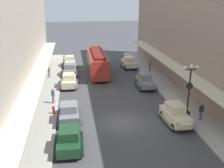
{
  "coord_description": "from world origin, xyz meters",
  "views": [
    {
      "loc": [
        -4.24,
        -21.51,
        11.27
      ],
      "look_at": [
        0.0,
        6.0,
        1.8
      ],
      "focal_mm": 42.01,
      "sensor_mm": 36.0,
      "label": 1
    }
  ],
  "objects_px": {
    "pedestrian_1": "(150,66)",
    "pedestrian_0": "(49,71)",
    "parked_car_6": "(69,138)",
    "pedestrian_3": "(53,96)",
    "parked_car_3": "(70,61)",
    "pedestrian_2": "(201,112)",
    "parked_car_7": "(70,69)",
    "streetcar": "(97,62)",
    "parked_car_1": "(69,80)",
    "parked_car_2": "(69,112)",
    "parked_car_0": "(145,80)",
    "fire_hydrant": "(54,110)",
    "parked_car_4": "(176,114)",
    "lamp_post_with_clock": "(189,89)",
    "parked_car_5": "(128,62)"
  },
  "relations": [
    {
      "from": "parked_car_3",
      "to": "pedestrian_1",
      "type": "relative_size",
      "value": 2.58
    },
    {
      "from": "parked_car_3",
      "to": "parked_car_1",
      "type": "bearing_deg",
      "value": -90.49
    },
    {
      "from": "streetcar",
      "to": "pedestrian_0",
      "type": "relative_size",
      "value": 5.76
    },
    {
      "from": "parked_car_7",
      "to": "parked_car_4",
      "type": "bearing_deg",
      "value": -60.46
    },
    {
      "from": "parked_car_7",
      "to": "lamp_post_with_clock",
      "type": "height_order",
      "value": "lamp_post_with_clock"
    },
    {
      "from": "parked_car_3",
      "to": "parked_car_6",
      "type": "xyz_separation_m",
      "value": [
        -0.04,
        -24.88,
        0.0
      ]
    },
    {
      "from": "parked_car_5",
      "to": "parked_car_6",
      "type": "distance_m",
      "value": 24.62
    },
    {
      "from": "pedestrian_1",
      "to": "pedestrian_0",
      "type": "bearing_deg",
      "value": -176.97
    },
    {
      "from": "parked_car_1",
      "to": "streetcar",
      "type": "height_order",
      "value": "streetcar"
    },
    {
      "from": "streetcar",
      "to": "parked_car_2",
      "type": "bearing_deg",
      "value": -105.74
    },
    {
      "from": "parked_car_7",
      "to": "streetcar",
      "type": "distance_m",
      "value": 4.2
    },
    {
      "from": "parked_car_6",
      "to": "pedestrian_3",
      "type": "distance_m",
      "value": 9.24
    },
    {
      "from": "parked_car_6",
      "to": "pedestrian_1",
      "type": "distance_m",
      "value": 23.1
    },
    {
      "from": "parked_car_5",
      "to": "pedestrian_1",
      "type": "distance_m",
      "value": 4.08
    },
    {
      "from": "parked_car_5",
      "to": "lamp_post_with_clock",
      "type": "xyz_separation_m",
      "value": [
        1.67,
        -18.91,
        2.04
      ]
    },
    {
      "from": "parked_car_2",
      "to": "pedestrian_0",
      "type": "distance_m",
      "value": 14.3
    },
    {
      "from": "parked_car_6",
      "to": "fire_hydrant",
      "type": "distance_m",
      "value": 6.55
    },
    {
      "from": "parked_car_5",
      "to": "lamp_post_with_clock",
      "type": "bearing_deg",
      "value": -84.94
    },
    {
      "from": "parked_car_1",
      "to": "parked_car_2",
      "type": "relative_size",
      "value": 1.01
    },
    {
      "from": "lamp_post_with_clock",
      "to": "streetcar",
      "type": "bearing_deg",
      "value": 113.83
    },
    {
      "from": "parked_car_2",
      "to": "pedestrian_2",
      "type": "height_order",
      "value": "parked_car_2"
    },
    {
      "from": "parked_car_3",
      "to": "pedestrian_2",
      "type": "height_order",
      "value": "parked_car_3"
    },
    {
      "from": "parked_car_2",
      "to": "pedestrian_3",
      "type": "height_order",
      "value": "parked_car_2"
    },
    {
      "from": "fire_hydrant",
      "to": "pedestrian_2",
      "type": "relative_size",
      "value": 0.5
    },
    {
      "from": "parked_car_4",
      "to": "pedestrian_0",
      "type": "distance_m",
      "value": 20.3
    },
    {
      "from": "pedestrian_3",
      "to": "parked_car_2",
      "type": "bearing_deg",
      "value": -68.28
    },
    {
      "from": "parked_car_6",
      "to": "pedestrian_1",
      "type": "height_order",
      "value": "parked_car_6"
    },
    {
      "from": "pedestrian_2",
      "to": "streetcar",
      "type": "bearing_deg",
      "value": 115.37
    },
    {
      "from": "lamp_post_with_clock",
      "to": "pedestrian_3",
      "type": "xyz_separation_m",
      "value": [
        -12.92,
        5.28,
        -2.0
      ]
    },
    {
      "from": "parked_car_1",
      "to": "pedestrian_1",
      "type": "height_order",
      "value": "parked_car_1"
    },
    {
      "from": "parked_car_0",
      "to": "parked_car_3",
      "type": "xyz_separation_m",
      "value": [
        -9.53,
        11.99,
        0.0
      ]
    },
    {
      "from": "parked_car_1",
      "to": "parked_car_6",
      "type": "height_order",
      "value": "same"
    },
    {
      "from": "parked_car_7",
      "to": "pedestrian_3",
      "type": "height_order",
      "value": "parked_car_7"
    },
    {
      "from": "parked_car_4",
      "to": "pedestrian_1",
      "type": "xyz_separation_m",
      "value": [
        2.54,
        16.77,
        0.07
      ]
    },
    {
      "from": "parked_car_5",
      "to": "pedestrian_0",
      "type": "xyz_separation_m",
      "value": [
        -12.39,
        -3.88,
        0.07
      ]
    },
    {
      "from": "pedestrian_0",
      "to": "parked_car_5",
      "type": "bearing_deg",
      "value": 17.39
    },
    {
      "from": "parked_car_7",
      "to": "lamp_post_with_clock",
      "type": "bearing_deg",
      "value": -55.17
    },
    {
      "from": "parked_car_0",
      "to": "pedestrian_2",
      "type": "relative_size",
      "value": 2.62
    },
    {
      "from": "parked_car_4",
      "to": "pedestrian_2",
      "type": "xyz_separation_m",
      "value": [
        2.49,
        0.01,
        0.05
      ]
    },
    {
      "from": "parked_car_6",
      "to": "pedestrian_3",
      "type": "xyz_separation_m",
      "value": [
        -1.72,
        9.07,
        0.05
      ]
    },
    {
      "from": "parked_car_3",
      "to": "parked_car_6",
      "type": "distance_m",
      "value": 24.88
    },
    {
      "from": "streetcar",
      "to": "pedestrian_0",
      "type": "bearing_deg",
      "value": -172.9
    },
    {
      "from": "lamp_post_with_clock",
      "to": "parked_car_2",
      "type": "bearing_deg",
      "value": 174.82
    },
    {
      "from": "parked_car_2",
      "to": "parked_car_6",
      "type": "xyz_separation_m",
      "value": [
        0.03,
        -4.81,
        0.0
      ]
    },
    {
      "from": "parked_car_5",
      "to": "parked_car_1",
      "type": "bearing_deg",
      "value": -139.64
    },
    {
      "from": "lamp_post_with_clock",
      "to": "pedestrian_0",
      "type": "relative_size",
      "value": 3.09
    },
    {
      "from": "pedestrian_3",
      "to": "pedestrian_0",
      "type": "bearing_deg",
      "value": 96.65
    },
    {
      "from": "parked_car_2",
      "to": "parked_car_7",
      "type": "bearing_deg",
      "value": 89.61
    },
    {
      "from": "pedestrian_2",
      "to": "fire_hydrant",
      "type": "bearing_deg",
      "value": 165.7
    },
    {
      "from": "parked_car_5",
      "to": "parked_car_4",
      "type": "bearing_deg",
      "value": -89.59
    }
  ]
}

